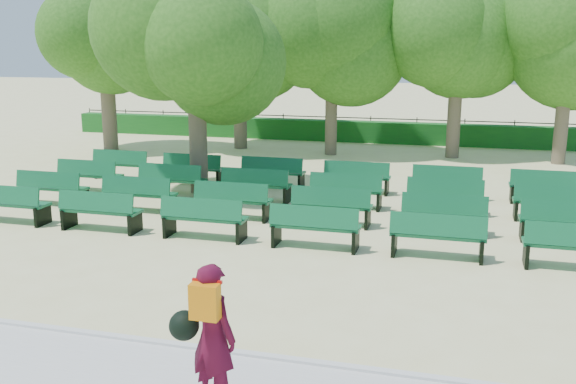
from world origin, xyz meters
name	(u,v)px	position (x,y,z in m)	size (l,w,h in m)	color
ground	(240,225)	(0.00, 0.00, 0.00)	(120.00, 120.00, 0.00)	beige
paving	(46,375)	(0.00, -7.40, 0.03)	(30.00, 2.20, 0.06)	silver
curb	(95,336)	(0.00, -6.25, 0.05)	(30.00, 0.12, 0.10)	silver
hedge	(346,131)	(0.00, 14.00, 0.45)	(26.00, 0.70, 0.90)	#185D1E
fence	(348,140)	(0.00, 14.40, 0.00)	(26.00, 0.10, 1.02)	black
tree_line	(328,156)	(0.00, 10.00, 0.00)	(21.80, 6.80, 7.04)	#32691C
bench_array	(292,209)	(0.88, 1.42, 0.10)	(1.87, 0.61, 1.17)	#105D35
tree_among	(195,48)	(-2.27, 2.92, 4.05)	(4.12, 4.12, 5.94)	brown
person	(210,334)	(2.32, -7.53, 0.95)	(0.86, 0.62, 1.73)	#490A20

